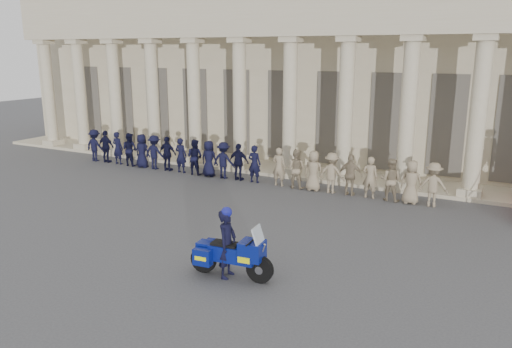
% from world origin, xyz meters
% --- Properties ---
extents(ground, '(90.00, 90.00, 0.00)m').
position_xyz_m(ground, '(0.00, 0.00, 0.00)').
color(ground, '#464648').
rests_on(ground, ground).
extents(building, '(40.00, 12.50, 9.00)m').
position_xyz_m(building, '(-0.00, 14.74, 4.52)').
color(building, '#BAAC8C').
rests_on(building, ground).
extents(officer_rank, '(18.15, 0.64, 1.68)m').
position_xyz_m(officer_rank, '(-3.20, 6.30, 0.84)').
color(officer_rank, black).
rests_on(officer_rank, ground).
extents(motorcycle, '(2.31, 0.97, 1.48)m').
position_xyz_m(motorcycle, '(1.75, -2.41, 0.64)').
color(motorcycle, black).
rests_on(motorcycle, ground).
extents(rider, '(0.49, 0.69, 1.89)m').
position_xyz_m(rider, '(1.62, -2.43, 0.94)').
color(rider, black).
rests_on(rider, ground).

